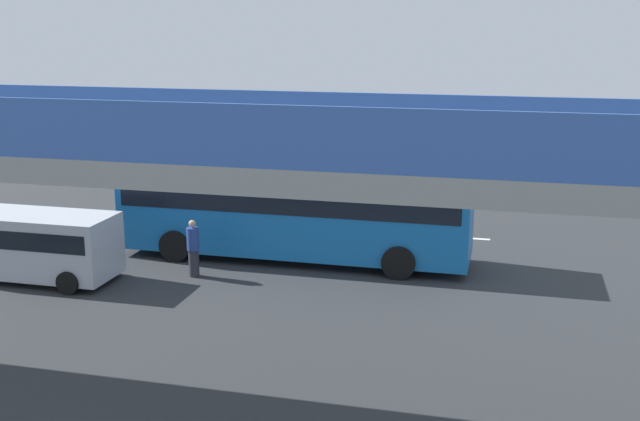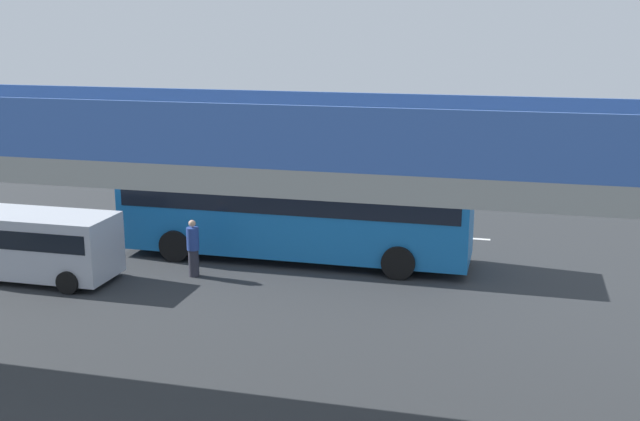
{
  "view_description": "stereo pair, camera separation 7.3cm",
  "coord_description": "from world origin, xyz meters",
  "px_view_note": "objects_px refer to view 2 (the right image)",
  "views": [
    {
      "loc": [
        -5.7,
        25.37,
        7.72
      ],
      "look_at": [
        0.43,
        1.16,
        1.6
      ],
      "focal_mm": 43.87,
      "sensor_mm": 36.0,
      "label": 1
    },
    {
      "loc": [
        -5.77,
        25.35,
        7.72
      ],
      "look_at": [
        0.43,
        1.16,
        1.6
      ],
      "focal_mm": 43.87,
      "sensor_mm": 36.0,
      "label": 2
    }
  ],
  "objects_px": {
    "traffic_sign": "(202,166)",
    "pedestrian": "(193,248)",
    "bicycle_green": "(37,240)",
    "city_bus": "(294,203)",
    "parked_van": "(37,242)"
  },
  "relations": [
    {
      "from": "traffic_sign",
      "to": "pedestrian",
      "type": "bearing_deg",
      "value": 110.83
    },
    {
      "from": "pedestrian",
      "to": "bicycle_green",
      "type": "bearing_deg",
      "value": -11.23
    },
    {
      "from": "pedestrian",
      "to": "traffic_sign",
      "type": "bearing_deg",
      "value": -69.17
    },
    {
      "from": "city_bus",
      "to": "parked_van",
      "type": "height_order",
      "value": "city_bus"
    },
    {
      "from": "bicycle_green",
      "to": "parked_van",
      "type": "bearing_deg",
      "value": 124.78
    },
    {
      "from": "pedestrian",
      "to": "parked_van",
      "type": "bearing_deg",
      "value": 17.58
    },
    {
      "from": "city_bus",
      "to": "traffic_sign",
      "type": "relative_size",
      "value": 4.12
    },
    {
      "from": "pedestrian",
      "to": "traffic_sign",
      "type": "xyz_separation_m",
      "value": [
        3.04,
        -7.98,
        1.0
      ]
    },
    {
      "from": "bicycle_green",
      "to": "pedestrian",
      "type": "distance_m",
      "value": 6.46
    },
    {
      "from": "parked_van",
      "to": "bicycle_green",
      "type": "xyz_separation_m",
      "value": [
        1.85,
        -2.67,
        -0.81
      ]
    },
    {
      "from": "city_bus",
      "to": "traffic_sign",
      "type": "distance_m",
      "value": 7.72
    },
    {
      "from": "parked_van",
      "to": "traffic_sign",
      "type": "xyz_separation_m",
      "value": [
        -1.43,
        -9.4,
        0.71
      ]
    },
    {
      "from": "city_bus",
      "to": "bicycle_green",
      "type": "xyz_separation_m",
      "value": [
        8.79,
        1.31,
        -1.51
      ]
    },
    {
      "from": "parked_van",
      "to": "bicycle_green",
      "type": "distance_m",
      "value": 3.35
    },
    {
      "from": "parked_van",
      "to": "city_bus",
      "type": "bearing_deg",
      "value": -150.14
    }
  ]
}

